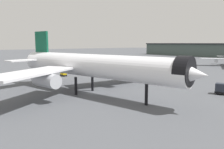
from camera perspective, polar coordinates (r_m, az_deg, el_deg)
name	(u,v)px	position (r m, az deg, el deg)	size (l,w,h in m)	color
ground	(92,93)	(62.47, -5.22, -4.82)	(900.00, 900.00, 0.00)	#4C4F54
airliner_near_gate	(90,66)	(60.37, -5.62, 2.23)	(60.70, 54.31, 17.70)	white
baggage_tug_wing	(63,74)	(96.30, -12.39, 0.17)	(3.20, 1.88, 1.85)	black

